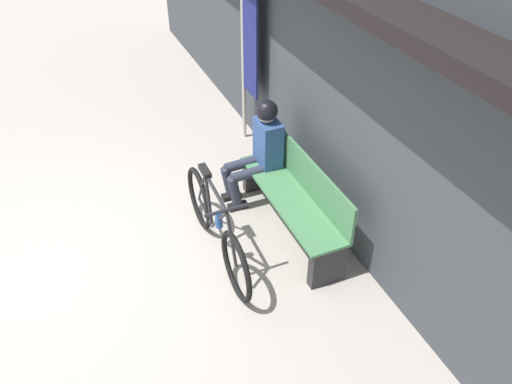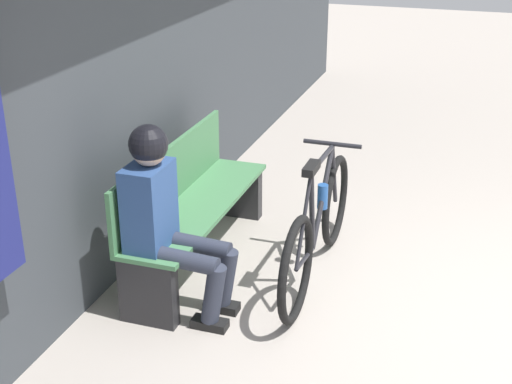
{
  "view_description": "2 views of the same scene",
  "coord_description": "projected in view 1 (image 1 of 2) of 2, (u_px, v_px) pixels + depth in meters",
  "views": [
    {
      "loc": [
        3.85,
        0.28,
        3.56
      ],
      "look_at": [
        0.44,
        1.74,
        0.7
      ],
      "focal_mm": 35.0,
      "sensor_mm": 36.0,
      "label": 1
    },
    {
      "loc": [
        -3.74,
        0.38,
        2.46
      ],
      "look_at": [
        0.27,
        1.72,
        0.62
      ],
      "focal_mm": 50.0,
      "sensor_mm": 36.0,
      "label": 2
    }
  ],
  "objects": [
    {
      "name": "park_bench_near",
      "position": [
        295.0,
        198.0,
        5.09
      ],
      "size": [
        1.7,
        0.42,
        0.85
      ],
      "color": "#477F51",
      "rests_on": "ground_plane"
    },
    {
      "name": "person_seated",
      "position": [
        260.0,
        145.0,
        5.34
      ],
      "size": [
        0.34,
        0.63,
        1.21
      ],
      "color": "#2D3342",
      "rests_on": "ground_plane"
    },
    {
      "name": "bicycle",
      "position": [
        216.0,
        227.0,
        4.79
      ],
      "size": [
        1.73,
        0.4,
        0.9
      ],
      "color": "black",
      "rests_on": "ground_plane"
    },
    {
      "name": "storefront_wall",
      "position": [
        325.0,
        62.0,
        4.69
      ],
      "size": [
        12.0,
        0.56,
        3.2
      ],
      "color": "#3D4247",
      "rests_on": "ground_plane"
    },
    {
      "name": "ground_plane",
      "position": [
        76.0,
        266.0,
        4.89
      ],
      "size": [
        24.0,
        24.0,
        0.0
      ],
      "primitive_type": "plane",
      "color": "#ADA399"
    },
    {
      "name": "banner_pole",
      "position": [
        248.0,
        49.0,
        5.92
      ],
      "size": [
        0.45,
        0.05,
        2.07
      ],
      "color": "#B7B2A8",
      "rests_on": "ground_plane"
    }
  ]
}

